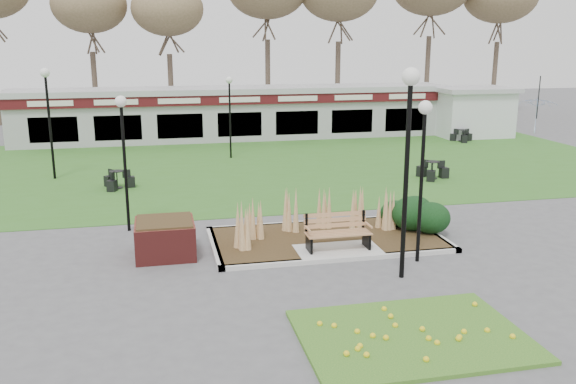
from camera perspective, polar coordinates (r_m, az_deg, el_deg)
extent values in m
plane|color=#515154|center=(15.93, 4.84, -5.96)|extent=(100.00, 100.00, 0.00)
cube|color=#346821|center=(27.21, -2.59, 2.49)|extent=(34.00, 16.00, 0.02)
cube|color=#28601B|center=(11.96, 11.50, -13.04)|extent=(4.20, 3.00, 0.08)
cube|color=#322714|center=(16.99, 3.66, -4.43)|extent=(6.22, 3.22, 0.12)
cube|color=#B7B7B2|center=(15.54, 5.29, -6.25)|extent=(6.40, 0.18, 0.12)
cube|color=#B7B7B2|center=(18.47, 2.29, -2.90)|extent=(6.40, 0.18, 0.12)
cube|color=#B7B7B2|center=(16.45, -6.86, -5.14)|extent=(0.18, 3.40, 0.12)
cube|color=#B7B7B2|center=(18.07, 13.21, -3.66)|extent=(0.18, 3.40, 0.12)
cube|color=#B7B7B2|center=(16.04, 4.69, -5.56)|extent=(2.20, 1.20, 0.13)
cone|color=tan|center=(16.78, -2.94, -2.39)|extent=(0.36, 0.36, 1.15)
cone|color=tan|center=(17.34, 0.10, -1.83)|extent=(0.36, 0.36, 1.15)
cone|color=tan|center=(17.78, 3.43, -1.45)|extent=(0.36, 0.36, 1.15)
cone|color=tan|center=(17.86, 6.38, -1.45)|extent=(0.36, 0.36, 1.15)
cone|color=tan|center=(17.77, 9.24, -1.63)|extent=(0.36, 0.36, 1.15)
cone|color=tan|center=(15.95, -4.24, -3.29)|extent=(0.36, 0.36, 1.15)
ellipsoid|color=black|center=(17.88, 11.55, -1.98)|extent=(1.21, 1.10, 0.99)
ellipsoid|color=black|center=(17.71, 13.24, -2.38)|extent=(1.10, 1.00, 0.90)
ellipsoid|color=black|center=(18.46, 11.77, -1.69)|extent=(1.06, 0.96, 0.86)
ellipsoid|color=black|center=(18.24, 10.04, -1.96)|extent=(0.92, 0.84, 0.76)
cube|color=#AD7A4E|center=(15.88, 4.73, -3.88)|extent=(1.70, 0.57, 0.04)
cube|color=#AD7A4E|center=(16.08, 4.42, -2.60)|extent=(1.70, 0.13, 0.44)
cube|color=black|center=(15.75, 1.99, -4.84)|extent=(0.06, 0.55, 0.42)
cube|color=black|center=(16.19, 7.36, -4.42)|extent=(0.06, 0.55, 0.42)
cube|color=black|center=(15.88, 1.73, -2.89)|extent=(0.06, 0.06, 0.50)
cube|color=black|center=(16.32, 7.06, -2.53)|extent=(0.06, 0.06, 0.50)
cube|color=#AD7A4E|center=(15.60, 1.87, -3.48)|extent=(0.05, 0.50, 0.04)
cube|color=#AD7A4E|center=(16.06, 7.56, -3.08)|extent=(0.05, 0.50, 0.04)
cube|color=maroon|center=(16.07, -11.42, -4.31)|extent=(1.50, 1.50, 0.90)
cube|color=#322714|center=(15.94, -11.50, -2.71)|extent=(1.40, 1.40, 0.06)
cube|color=#9C9D9F|center=(34.83, -4.88, 7.13)|extent=(24.00, 3.00, 2.60)
cube|color=#480F13|center=(33.19, -4.56, 8.62)|extent=(24.00, 0.18, 0.55)
cube|color=#BBBABF|center=(34.68, -4.93, 9.51)|extent=(24.60, 3.40, 0.30)
cube|color=silver|center=(33.08, -4.54, 8.60)|extent=(22.00, 0.02, 0.28)
cube|color=black|center=(33.44, -4.54, 6.33)|extent=(22.00, 0.10, 1.30)
cube|color=silver|center=(37.19, 16.81, 7.02)|extent=(4.00, 3.00, 2.60)
cube|color=#BBBABF|center=(37.07, 16.96, 9.17)|extent=(4.40, 3.40, 0.25)
cylinder|color=#47382B|center=(42.62, -18.65, 9.44)|extent=(0.36, 0.36, 5.17)
cylinder|color=#47382B|center=(42.41, -10.46, 9.91)|extent=(0.36, 0.36, 5.17)
cylinder|color=#47382B|center=(43.04, -2.33, 10.19)|extent=(0.36, 0.36, 5.17)
cylinder|color=#47382B|center=(44.48, 5.42, 10.26)|extent=(0.36, 0.36, 5.17)
cylinder|color=#47382B|center=(46.65, 12.58, 10.16)|extent=(0.36, 0.36, 5.17)
cylinder|color=#47382B|center=(49.46, 19.00, 9.94)|extent=(0.36, 0.36, 5.17)
cylinder|color=black|center=(15.30, 12.33, 0.22)|extent=(0.09, 0.09, 3.73)
sphere|color=white|center=(14.97, 12.73, 7.73)|extent=(0.34, 0.34, 0.34)
cylinder|color=black|center=(14.08, 10.96, 0.67)|extent=(0.11, 0.11, 4.48)
sphere|color=white|center=(13.73, 11.43, 10.54)|extent=(0.40, 0.40, 0.40)
cylinder|color=black|center=(18.06, -14.98, 1.98)|extent=(0.09, 0.09, 3.63)
sphere|color=white|center=(17.77, -15.38, 8.17)|extent=(0.33, 0.33, 0.33)
cylinder|color=black|center=(28.80, -5.44, 6.61)|extent=(0.09, 0.09, 3.52)
sphere|color=white|center=(28.63, -5.53, 10.39)|extent=(0.32, 0.32, 0.32)
cylinder|color=black|center=(25.95, -21.36, 5.51)|extent=(0.10, 0.10, 4.06)
sphere|color=white|center=(25.76, -21.79, 10.33)|extent=(0.37, 0.37, 0.37)
cylinder|color=black|center=(23.82, -15.65, 0.38)|extent=(0.39, 0.39, 0.03)
cylinder|color=black|center=(23.75, -15.70, 1.12)|extent=(0.04, 0.04, 0.64)
cylinder|color=black|center=(23.68, -15.75, 1.90)|extent=(0.53, 0.53, 0.02)
cube|color=black|center=(23.83, -14.52, 0.93)|extent=(0.35, 0.35, 0.41)
cube|color=black|center=(24.17, -16.37, 0.99)|extent=(0.42, 0.42, 0.41)
cube|color=black|center=(23.35, -16.16, 0.56)|extent=(0.39, 0.39, 0.41)
cylinder|color=black|center=(25.23, 13.31, 1.27)|extent=(0.41, 0.41, 0.03)
cylinder|color=black|center=(25.16, 13.35, 2.01)|extent=(0.05, 0.05, 0.67)
cylinder|color=black|center=(25.10, 13.39, 2.78)|extent=(0.56, 0.56, 0.02)
cube|color=black|center=(25.41, 14.38, 1.76)|extent=(0.32, 0.32, 0.43)
cube|color=black|center=(25.48, 12.38, 1.91)|extent=(0.43, 0.43, 0.43)
cube|color=black|center=(24.69, 13.23, 1.48)|extent=(0.43, 0.43, 0.43)
cylinder|color=black|center=(35.07, 15.94, 4.60)|extent=(0.38, 0.38, 0.03)
cylinder|color=black|center=(35.02, 15.97, 5.10)|extent=(0.04, 0.04, 0.63)
cylinder|color=black|center=(34.98, 16.00, 5.62)|extent=(0.52, 0.52, 0.02)
cube|color=black|center=(35.38, 16.51, 4.95)|extent=(0.37, 0.37, 0.40)
cube|color=black|center=(35.17, 15.20, 4.98)|extent=(0.42, 0.42, 0.40)
cube|color=black|center=(34.58, 16.15, 4.77)|extent=(0.36, 0.36, 0.40)
cylinder|color=black|center=(34.50, 22.17, 5.75)|extent=(0.06, 0.06, 2.20)
imported|color=blue|center=(34.44, 22.25, 6.62)|extent=(2.27, 2.30, 1.87)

